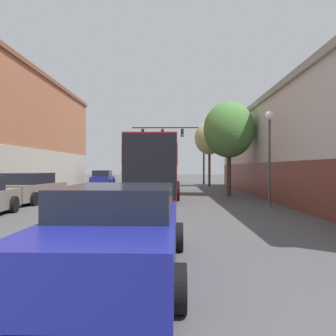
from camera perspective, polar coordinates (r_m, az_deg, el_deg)
lane_center_line at (r=19.69m, az=-6.72°, el=-4.80°), size 0.14×47.35×0.01m
building_right_storefront at (r=20.27m, az=26.60°, el=3.50°), size 8.14×26.18×5.54m
bus at (r=20.35m, az=-2.28°, el=0.47°), size 2.90×12.46×3.23m
hatchback_foreground at (r=5.40m, az=-8.87°, el=-10.76°), size 2.21×4.53×1.37m
parked_car_left_near at (r=33.48m, az=-11.31°, el=-1.68°), size 2.18×4.33×1.41m
parked_car_left_far at (r=17.10m, az=-22.91°, el=-3.28°), size 2.35×4.50×1.42m
traffic_signal_gantry at (r=33.24m, az=1.98°, el=4.91°), size 7.38×0.36×6.04m
street_lamp at (r=14.47m, az=17.26°, el=4.10°), size 0.38×0.38×4.06m
street_tree_near at (r=19.87m, az=10.57°, el=6.54°), size 3.02×2.72×5.59m
street_tree_far at (r=29.57m, az=7.22°, el=5.11°), size 2.63×2.37×5.75m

